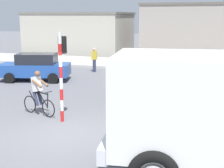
{
  "coord_description": "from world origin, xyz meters",
  "views": [
    {
      "loc": [
        4.49,
        -9.12,
        3.75
      ],
      "look_at": [
        0.6,
        2.5,
        1.2
      ],
      "focal_mm": 52.75,
      "sensor_mm": 36.0,
      "label": 1
    }
  ],
  "objects_px": {
    "traffic_light_pole": "(62,65)",
    "pedestrian_near_kerb": "(94,60)",
    "cyclist": "(38,93)",
    "car_red_near": "(35,67)",
    "car_white_mid": "(171,79)"
  },
  "relations": [
    {
      "from": "cyclist",
      "to": "car_white_mid",
      "type": "bearing_deg",
      "value": 46.47
    },
    {
      "from": "cyclist",
      "to": "car_white_mid",
      "type": "xyz_separation_m",
      "value": [
        4.38,
        4.61,
        -0.05
      ]
    },
    {
      "from": "traffic_light_pole",
      "to": "cyclist",
      "type": "bearing_deg",
      "value": 163.0
    },
    {
      "from": "traffic_light_pole",
      "to": "pedestrian_near_kerb",
      "type": "bearing_deg",
      "value": 105.41
    },
    {
      "from": "traffic_light_pole",
      "to": "pedestrian_near_kerb",
      "type": "xyz_separation_m",
      "value": [
        -2.83,
        10.26,
        -1.22
      ]
    },
    {
      "from": "cyclist",
      "to": "pedestrian_near_kerb",
      "type": "bearing_deg",
      "value": 99.18
    },
    {
      "from": "car_red_near",
      "to": "car_white_mid",
      "type": "relative_size",
      "value": 1.04
    },
    {
      "from": "cyclist",
      "to": "car_red_near",
      "type": "height_order",
      "value": "cyclist"
    },
    {
      "from": "cyclist",
      "to": "car_white_mid",
      "type": "height_order",
      "value": "cyclist"
    },
    {
      "from": "cyclist",
      "to": "pedestrian_near_kerb",
      "type": "xyz_separation_m",
      "value": [
        -1.6,
        9.88,
        -0.02
      ]
    },
    {
      "from": "cyclist",
      "to": "pedestrian_near_kerb",
      "type": "relative_size",
      "value": 1.06
    },
    {
      "from": "car_red_near",
      "to": "pedestrian_near_kerb",
      "type": "relative_size",
      "value": 2.66
    },
    {
      "from": "traffic_light_pole",
      "to": "car_red_near",
      "type": "xyz_separation_m",
      "value": [
        -4.98,
        6.33,
        -1.25
      ]
    },
    {
      "from": "cyclist",
      "to": "car_red_near",
      "type": "xyz_separation_m",
      "value": [
        -3.75,
        5.95,
        -0.05
      ]
    },
    {
      "from": "car_white_mid",
      "to": "pedestrian_near_kerb",
      "type": "bearing_deg",
      "value": 138.6
    }
  ]
}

